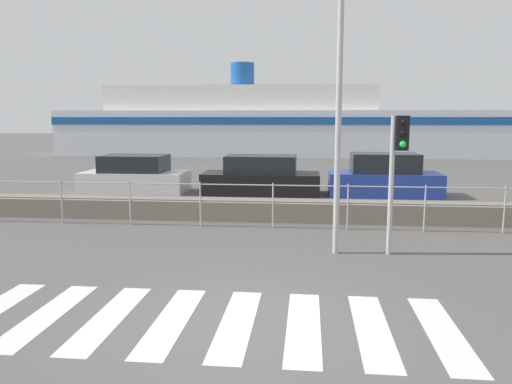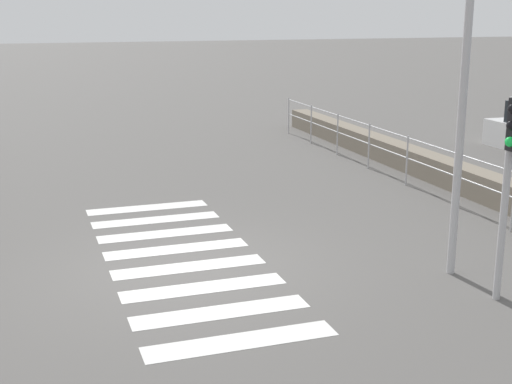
{
  "view_description": "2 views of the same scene",
  "coord_description": "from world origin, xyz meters",
  "px_view_note": "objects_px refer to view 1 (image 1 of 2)",
  "views": [
    {
      "loc": [
        0.86,
        -6.34,
        2.75
      ],
      "look_at": [
        -0.01,
        2.0,
        1.5
      ],
      "focal_mm": 35.0,
      "sensor_mm": 36.0,
      "label": 1
    },
    {
      "loc": [
        10.16,
        -2.34,
        3.88
      ],
      "look_at": [
        0.25,
        1.0,
        1.2
      ],
      "focal_mm": 50.0,
      "sensor_mm": 36.0,
      "label": 2
    }
  ],
  "objects_px": {
    "ferry_boat": "(286,126)",
    "parked_car_blue": "(384,178)",
    "traffic_light_far": "(398,154)",
    "parked_car_white": "(135,176)",
    "streetlamp": "(341,41)",
    "parked_car_black": "(261,177)"
  },
  "relations": [
    {
      "from": "streetlamp",
      "to": "parked_car_blue",
      "type": "height_order",
      "value": "streetlamp"
    },
    {
      "from": "traffic_light_far",
      "to": "streetlamp",
      "type": "height_order",
      "value": "streetlamp"
    },
    {
      "from": "traffic_light_far",
      "to": "ferry_boat",
      "type": "bearing_deg",
      "value": 96.99
    },
    {
      "from": "traffic_light_far",
      "to": "streetlamp",
      "type": "relative_size",
      "value": 0.41
    },
    {
      "from": "streetlamp",
      "to": "ferry_boat",
      "type": "relative_size",
      "value": 0.2
    },
    {
      "from": "parked_car_black",
      "to": "traffic_light_far",
      "type": "bearing_deg",
      "value": -66.4
    },
    {
      "from": "parked_car_white",
      "to": "parked_car_blue",
      "type": "relative_size",
      "value": 1.0
    },
    {
      "from": "parked_car_white",
      "to": "parked_car_blue",
      "type": "distance_m",
      "value": 9.15
    },
    {
      "from": "parked_car_black",
      "to": "parked_car_blue",
      "type": "bearing_deg",
      "value": -0.0
    },
    {
      "from": "ferry_boat",
      "to": "parked_car_blue",
      "type": "bearing_deg",
      "value": -77.81
    },
    {
      "from": "streetlamp",
      "to": "parked_car_white",
      "type": "bearing_deg",
      "value": 130.89
    },
    {
      "from": "ferry_boat",
      "to": "parked_car_blue",
      "type": "height_order",
      "value": "ferry_boat"
    },
    {
      "from": "ferry_boat",
      "to": "parked_car_white",
      "type": "distance_m",
      "value": 21.01
    },
    {
      "from": "traffic_light_far",
      "to": "parked_car_white",
      "type": "height_order",
      "value": "traffic_light_far"
    },
    {
      "from": "ferry_boat",
      "to": "streetlamp",
      "type": "bearing_deg",
      "value": -85.4
    },
    {
      "from": "streetlamp",
      "to": "parked_car_black",
      "type": "relative_size",
      "value": 1.62
    },
    {
      "from": "traffic_light_far",
      "to": "parked_car_white",
      "type": "xyz_separation_m",
      "value": [
        -8.22,
        7.93,
        -1.47
      ]
    },
    {
      "from": "parked_car_black",
      "to": "parked_car_blue",
      "type": "relative_size",
      "value": 1.09
    },
    {
      "from": "traffic_light_far",
      "to": "ferry_boat",
      "type": "relative_size",
      "value": 0.08
    },
    {
      "from": "streetlamp",
      "to": "parked_car_black",
      "type": "bearing_deg",
      "value": 105.71
    },
    {
      "from": "parked_car_white",
      "to": "parked_car_blue",
      "type": "height_order",
      "value": "parked_car_blue"
    },
    {
      "from": "parked_car_black",
      "to": "streetlamp",
      "type": "bearing_deg",
      "value": -74.29
    }
  ]
}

